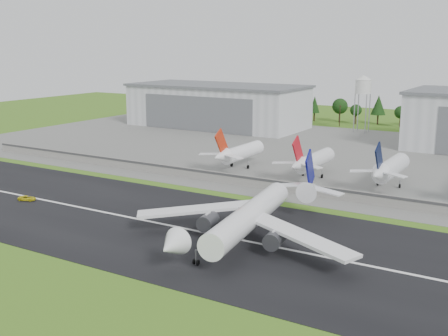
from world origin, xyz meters
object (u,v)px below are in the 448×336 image
Objects in this scene: ground_vehicle at (27,198)px; parked_jet_navy at (388,169)px; main_airliner at (248,222)px; parked_jet_red_a at (238,153)px; parked_jet_red_b at (311,161)px.

ground_vehicle is 110.58m from parked_jet_navy.
main_airliner reaches higher than parked_jet_navy.
parked_jet_red_a is 1.00× the size of parked_jet_navy.
parked_jet_red_a is (-40.97, 66.96, 1.09)m from main_airliner.
main_airliner is 68.42m from parked_jet_navy.
ground_vehicle is (-72.08, -2.45, -4.08)m from main_airliner.
parked_jet_red_b is at bearing -61.41° from ground_vehicle.
parked_jet_red_b is at bearing -88.37° from main_airliner.
parked_jet_navy reaches higher than ground_vehicle.
parked_jet_navy reaches higher than parked_jet_red_b.
parked_jet_red_a is (31.11, 69.41, 5.17)m from ground_vehicle.
ground_vehicle is 0.16× the size of parked_jet_red_b.
parked_jet_navy reaches higher than parked_jet_red_a.
main_airliner is 1.89× the size of parked_jet_red_a.
parked_jet_navy is at bearing 0.04° from parked_jet_red_a.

